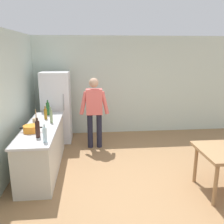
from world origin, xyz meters
TOP-DOWN VIEW (x-y plane):
  - ground_plane at (0.00, 0.00)m, footprint 14.00×14.00m
  - wall_back at (0.00, 3.00)m, footprint 6.40×0.12m
  - kitchen_counter at (-2.00, 0.80)m, footprint 0.64×2.20m
  - refrigerator at (-1.90, 2.40)m, footprint 0.70×0.67m
  - person at (-0.95, 1.85)m, footprint 0.70×0.22m
  - cooking_pot at (-2.10, 0.47)m, footprint 0.40×0.28m
  - utensil_jar at (-2.11, 0.87)m, footprint 0.11×0.11m
  - bottle_oil_amber at (-1.99, 1.30)m, footprint 0.06×0.06m
  - bottle_vinegar_tall at (-1.83, 1.02)m, footprint 0.06×0.06m
  - bottle_wine_green at (-1.99, 1.65)m, footprint 0.08×0.08m
  - bottle_wine_dark at (-1.93, 0.18)m, footprint 0.08×0.08m
  - bottle_water_clear at (-1.77, -0.06)m, footprint 0.07×0.07m

SIDE VIEW (x-z plane):
  - ground_plane at x=0.00m, z-range 0.00..0.00m
  - kitchen_counter at x=-2.00m, z-range 0.00..0.90m
  - refrigerator at x=-1.90m, z-range 0.00..1.80m
  - cooking_pot at x=-2.10m, z-range 0.90..1.02m
  - person at x=-0.95m, z-range 0.13..1.83m
  - utensil_jar at x=-2.11m, z-range 0.82..1.14m
  - bottle_oil_amber at x=-1.99m, z-range 0.88..1.16m
  - bottle_water_clear at x=-1.77m, z-range 0.88..1.18m
  - bottle_vinegar_tall at x=-1.83m, z-range 0.88..1.20m
  - bottle_wine_green at x=-1.99m, z-range 0.88..1.22m
  - bottle_wine_dark at x=-1.93m, z-range 0.88..1.22m
  - wall_back at x=0.00m, z-range 0.00..2.70m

